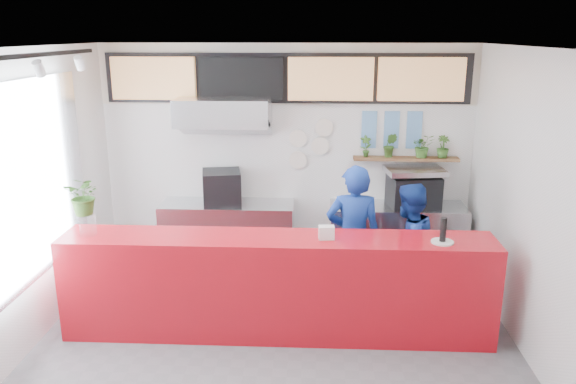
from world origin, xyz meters
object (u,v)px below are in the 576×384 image
at_px(panini_oven, 222,187).
at_px(espresso_machine, 413,191).
at_px(service_counter, 277,286).
at_px(staff_right, 407,249).
at_px(pepper_mill, 443,230).
at_px(staff_center, 353,238).

distance_m(panini_oven, espresso_machine, 2.56).
bearing_deg(service_counter, staff_right, 21.99).
distance_m(panini_oven, staff_right, 2.63).
height_order(staff_right, pepper_mill, staff_right).
xyz_separation_m(espresso_machine, staff_right, (-0.26, -1.22, -0.34)).
distance_m(espresso_machine, staff_center, 1.47).
bearing_deg(panini_oven, pepper_mill, -47.51).
xyz_separation_m(panini_oven, espresso_machine, (2.56, 0.00, -0.02)).
relative_size(panini_oven, staff_right, 0.32).
relative_size(staff_right, pepper_mill, 6.11).
bearing_deg(panini_oven, staff_right, -38.91).
bearing_deg(service_counter, panini_oven, 115.70).
xyz_separation_m(espresso_machine, pepper_mill, (-0.02, -1.88, 0.13)).
relative_size(service_counter, staff_right, 2.94).
bearing_deg(staff_right, panini_oven, -67.80).
xyz_separation_m(staff_center, staff_right, (0.61, -0.05, -0.10)).
relative_size(panini_oven, staff_center, 0.29).
relative_size(service_counter, panini_oven, 9.05).
bearing_deg(panini_oven, espresso_machine, -10.98).
distance_m(service_counter, staff_center, 1.09).
xyz_separation_m(service_counter, espresso_machine, (1.69, 1.80, 0.56)).
xyz_separation_m(service_counter, panini_oven, (-0.87, 1.80, 0.57)).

